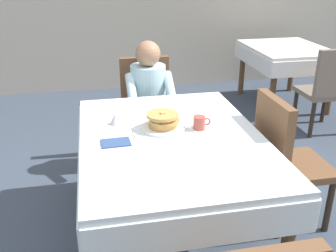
# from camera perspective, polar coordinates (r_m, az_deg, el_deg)

# --- Properties ---
(ground_plane) EXTENTS (14.00, 14.00, 0.00)m
(ground_plane) POSITION_cam_1_polar(r_m,az_deg,el_deg) (2.75, 0.46, -15.51)
(ground_plane) COLOR #3D4756
(dining_table_main) EXTENTS (1.12, 1.52, 0.74)m
(dining_table_main) POSITION_cam_1_polar(r_m,az_deg,el_deg) (2.40, 0.51, -3.33)
(dining_table_main) COLOR silver
(dining_table_main) RESTS_ON ground
(chair_diner) EXTENTS (0.44, 0.45, 0.93)m
(chair_diner) POSITION_cam_1_polar(r_m,az_deg,el_deg) (3.51, -3.16, 3.37)
(chair_diner) COLOR brown
(chair_diner) RESTS_ON ground
(diner_person) EXTENTS (0.40, 0.43, 1.12)m
(diner_person) POSITION_cam_1_polar(r_m,az_deg,el_deg) (3.32, -2.82, 4.72)
(diner_person) COLOR silver
(diner_person) RESTS_ON ground
(chair_right_side) EXTENTS (0.45, 0.44, 0.93)m
(chair_right_side) POSITION_cam_1_polar(r_m,az_deg,el_deg) (2.70, 16.73, -4.02)
(chair_right_side) COLOR brown
(chair_right_side) RESTS_ON ground
(plate_breakfast) EXTENTS (0.28, 0.28, 0.02)m
(plate_breakfast) POSITION_cam_1_polar(r_m,az_deg,el_deg) (2.45, -0.70, -0.24)
(plate_breakfast) COLOR white
(plate_breakfast) RESTS_ON dining_table_main
(breakfast_stack) EXTENTS (0.21, 0.20, 0.10)m
(breakfast_stack) POSITION_cam_1_polar(r_m,az_deg,el_deg) (2.43, -0.72, 0.92)
(breakfast_stack) COLOR tan
(breakfast_stack) RESTS_ON plate_breakfast
(cup_coffee) EXTENTS (0.11, 0.08, 0.08)m
(cup_coffee) POSITION_cam_1_polar(r_m,az_deg,el_deg) (2.44, 4.68, 0.48)
(cup_coffee) COLOR #B24C42
(cup_coffee) RESTS_ON dining_table_main
(syrup_pitcher) EXTENTS (0.08, 0.08, 0.07)m
(syrup_pitcher) POSITION_cam_1_polar(r_m,az_deg,el_deg) (2.53, -7.76, 1.08)
(syrup_pitcher) COLOR silver
(syrup_pitcher) RESTS_ON dining_table_main
(fork_left_of_plate) EXTENTS (0.02, 0.18, 0.00)m
(fork_left_of_plate) POSITION_cam_1_polar(r_m,az_deg,el_deg) (2.41, -5.06, -0.90)
(fork_left_of_plate) COLOR silver
(fork_left_of_plate) RESTS_ON dining_table_main
(knife_right_of_plate) EXTENTS (0.04, 0.20, 0.00)m
(knife_right_of_plate) POSITION_cam_1_polar(r_m,az_deg,el_deg) (2.47, 3.71, -0.19)
(knife_right_of_plate) COLOR silver
(knife_right_of_plate) RESTS_ON dining_table_main
(spoon_near_edge) EXTENTS (0.15, 0.03, 0.00)m
(spoon_near_edge) POSITION_cam_1_polar(r_m,az_deg,el_deg) (2.18, 2.07, -3.57)
(spoon_near_edge) COLOR silver
(spoon_near_edge) RESTS_ON dining_table_main
(napkin_folded) EXTENTS (0.17, 0.13, 0.01)m
(napkin_folded) POSITION_cam_1_polar(r_m,az_deg,el_deg) (2.28, -7.71, -2.44)
(napkin_folded) COLOR #334C7F
(napkin_folded) RESTS_ON dining_table_main
(background_table_far) EXTENTS (0.92, 1.12, 0.74)m
(background_table_far) POSITION_cam_1_polar(r_m,az_deg,el_deg) (5.09, 17.01, 9.83)
(background_table_far) COLOR white
(background_table_far) RESTS_ON ground
(background_chair_empty) EXTENTS (0.44, 0.45, 0.93)m
(background_chair_empty) POSITION_cam_1_polar(r_m,az_deg,el_deg) (4.33, 22.59, 5.48)
(background_chair_empty) COLOR #7A6B5B
(background_chair_empty) RESTS_ON ground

